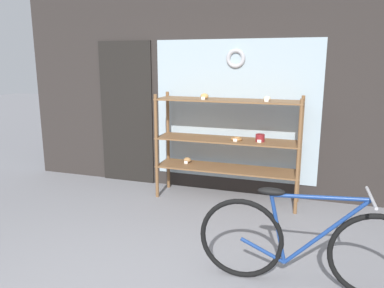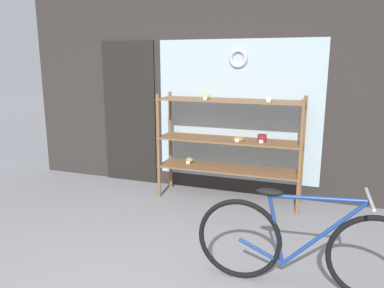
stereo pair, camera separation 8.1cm
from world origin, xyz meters
TOP-DOWN VIEW (x-y plane):
  - storefront_facade at (-0.03, 2.80)m, footprint 6.07×0.13m
  - display_case at (0.18, 2.43)m, footprint 1.87×0.46m
  - bicycle at (1.23, 0.68)m, footprint 1.75×0.46m

SIDE VIEW (x-z plane):
  - bicycle at x=1.23m, z-range -0.04..0.80m
  - display_case at x=0.18m, z-range 0.13..1.54m
  - storefront_facade at x=-0.03m, z-range -0.05..3.82m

